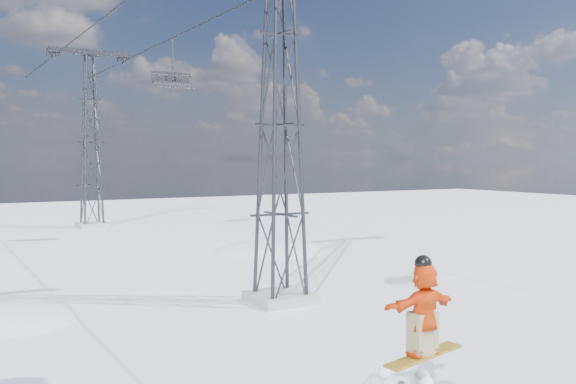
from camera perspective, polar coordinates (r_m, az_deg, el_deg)
lift_tower_near at (r=19.69m, az=-0.71°, el=5.91°), size 5.20×1.80×11.43m
lift_tower_far at (r=43.26m, az=-17.11°, el=4.19°), size 5.20×1.80×11.43m
haul_cables at (r=30.90m, az=-11.53°, el=14.86°), size 4.46×51.00×0.06m
lift_chair_mid at (r=35.16m, az=-10.23°, el=9.86°), size 2.17×0.62×2.69m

